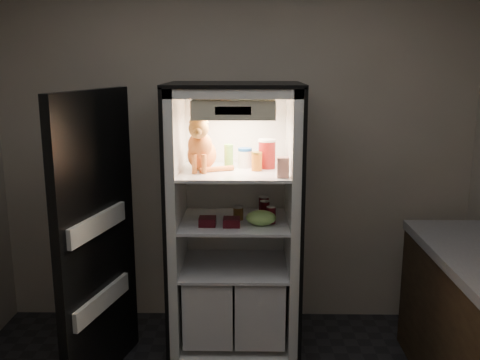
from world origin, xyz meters
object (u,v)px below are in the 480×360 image
(salsa_jar, at_px, (257,161))
(pepper_jar, at_px, (267,154))
(refrigerator, at_px, (235,238))
(cream_carton, at_px, (283,167))
(grape_bag, at_px, (261,218))
(soda_can_b, at_px, (265,210))
(berry_box_right, at_px, (232,222))
(mayo_tub, at_px, (245,158))
(soda_can_a, at_px, (264,206))
(condiment_jar, at_px, (238,213))
(soda_can_c, at_px, (271,215))
(parmesan_shaker, at_px, (229,156))
(berry_box_left, at_px, (207,221))
(tabby_cat, at_px, (201,149))

(salsa_jar, distance_m, pepper_jar, 0.12)
(refrigerator, bearing_deg, pepper_jar, 6.86)
(cream_carton, bearing_deg, grape_bag, 143.86)
(soda_can_b, height_order, berry_box_right, soda_can_b)
(grape_bag, bearing_deg, mayo_tub, 115.93)
(mayo_tub, relative_size, soda_can_a, 1.00)
(condiment_jar, distance_m, berry_box_right, 0.16)
(refrigerator, distance_m, soda_can_c, 0.35)
(cream_carton, bearing_deg, pepper_jar, 107.00)
(parmesan_shaker, relative_size, berry_box_right, 1.47)
(parmesan_shaker, distance_m, mayo_tub, 0.11)
(cream_carton, distance_m, condiment_jar, 0.52)
(mayo_tub, relative_size, berry_box_right, 1.22)
(refrigerator, distance_m, soda_can_b, 0.30)
(soda_can_a, relative_size, grape_bag, 0.67)
(cream_carton, xyz_separation_m, condiment_jar, (-0.29, 0.22, -0.37))
(salsa_jar, xyz_separation_m, condiment_jar, (-0.12, 0.01, -0.37))
(berry_box_right, bearing_deg, cream_carton, -12.17)
(soda_can_b, relative_size, berry_box_right, 1.12)
(refrigerator, bearing_deg, salsa_jar, -22.66)
(soda_can_a, bearing_deg, condiment_jar, -147.46)
(soda_can_b, distance_m, berry_box_left, 0.43)
(mayo_tub, bearing_deg, refrigerator, -144.75)
(pepper_jar, xyz_separation_m, soda_can_b, (-0.01, -0.04, -0.39))
(soda_can_b, relative_size, grape_bag, 0.62)
(parmesan_shaker, height_order, condiment_jar, parmesan_shaker)
(mayo_tub, bearing_deg, salsa_jar, -54.70)
(tabby_cat, bearing_deg, berry_box_right, -32.08)
(mayo_tub, height_order, berry_box_left, mayo_tub)
(refrigerator, relative_size, berry_box_left, 16.82)
(pepper_jar, relative_size, cream_carton, 1.56)
(soda_can_a, bearing_deg, refrigerator, -162.19)
(salsa_jar, bearing_deg, soda_can_c, -35.69)
(pepper_jar, xyz_separation_m, cream_carton, (0.09, -0.30, -0.04))
(soda_can_b, height_order, condiment_jar, soda_can_b)
(berry_box_left, bearing_deg, salsa_jar, 20.94)
(tabby_cat, height_order, condiment_jar, tabby_cat)
(cream_carton, height_order, soda_can_c, cream_carton)
(soda_can_a, bearing_deg, berry_box_right, -129.71)
(condiment_jar, bearing_deg, soda_can_c, -20.81)
(cream_carton, relative_size, soda_can_b, 1.03)
(cream_carton, height_order, soda_can_a, cream_carton)
(berry_box_left, bearing_deg, cream_carton, -9.58)
(parmesan_shaker, distance_m, berry_box_right, 0.47)
(refrigerator, xyz_separation_m, berry_box_left, (-0.18, -0.19, 0.18))
(mayo_tub, height_order, soda_can_b, mayo_tub)
(berry_box_right, bearing_deg, tabby_cat, 146.25)
(tabby_cat, xyz_separation_m, parmesan_shaker, (0.18, 0.09, -0.07))
(condiment_jar, xyz_separation_m, berry_box_right, (-0.04, -0.15, -0.02))
(berry_box_left, bearing_deg, condiment_jar, 34.48)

